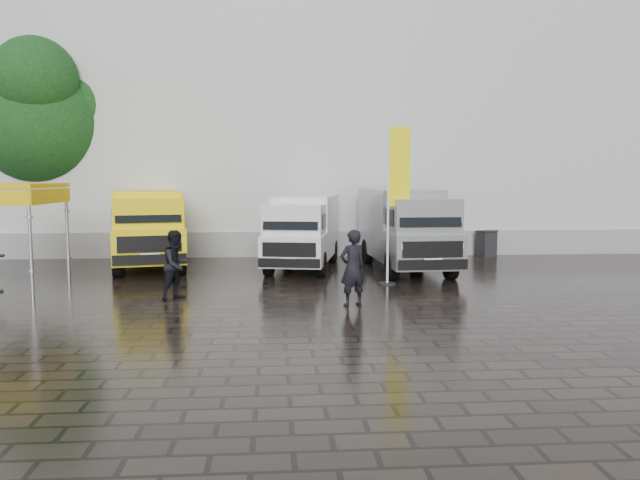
% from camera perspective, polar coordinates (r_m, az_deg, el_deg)
% --- Properties ---
extents(ground, '(120.00, 120.00, 0.00)m').
position_cam_1_polar(ground, '(17.14, 4.42, -4.78)').
color(ground, black).
rests_on(ground, ground).
extents(exhibition_hall, '(44.00, 16.00, 12.00)m').
position_cam_1_polar(exhibition_hall, '(33.11, 3.78, 10.69)').
color(exhibition_hall, silver).
rests_on(exhibition_hall, ground).
extents(hall_plinth, '(44.00, 0.15, 1.00)m').
position_cam_1_polar(hall_plinth, '(25.17, 6.23, -0.30)').
color(hall_plinth, gray).
rests_on(hall_plinth, ground).
extents(van_yellow, '(3.36, 6.10, 2.66)m').
position_cam_1_polar(van_yellow, '(22.31, -15.45, 0.91)').
color(van_yellow, yellow).
rests_on(van_yellow, ground).
extents(van_white, '(3.00, 6.00, 2.49)m').
position_cam_1_polar(van_white, '(21.47, -1.52, 0.70)').
color(van_white, white).
rests_on(van_white, ground).
extents(van_silver, '(2.36, 6.37, 2.73)m').
position_cam_1_polar(van_silver, '(21.18, 7.81, 0.90)').
color(van_silver, '#A3A5A7').
rests_on(van_silver, ground).
extents(flagpole, '(0.88, 0.50, 4.77)m').
position_cam_1_polar(flagpole, '(18.30, 6.82, 4.20)').
color(flagpole, black).
rests_on(flagpole, ground).
extents(tree, '(4.81, 4.81, 8.63)m').
position_cam_1_polar(tree, '(27.26, -24.34, 10.30)').
color(tree, black).
rests_on(tree, ground).
extents(wheelie_bin, '(0.80, 0.80, 1.05)m').
position_cam_1_polar(wheelie_bin, '(25.57, 14.97, -0.30)').
color(wheelie_bin, black).
rests_on(wheelie_bin, ground).
extents(person_front, '(0.80, 0.68, 1.87)m').
position_cam_1_polar(person_front, '(15.17, 2.99, -2.56)').
color(person_front, black).
rests_on(person_front, ground).
extents(person_tent, '(1.07, 1.10, 1.78)m').
position_cam_1_polar(person_tent, '(16.44, -12.97, -2.22)').
color(person_tent, black).
rests_on(person_tent, ground).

